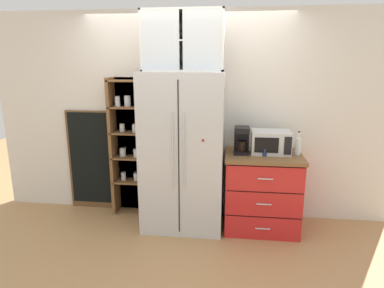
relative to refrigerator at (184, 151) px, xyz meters
The scene contains 11 objects.
ground_plane 0.92m from the refrigerator, 90.02° to the right, with size 10.70×10.70×0.00m, color tan.
wall_back_cream 0.53m from the refrigerator, 90.00° to the left, with size 5.00×0.10×2.55m, color silver.
refrigerator is the anchor object (origin of this frame).
pantry_shelf_column 0.79m from the refrigerator, 158.61° to the left, with size 0.50×0.28×1.76m.
counter_cabinet 1.03m from the refrigerator, ahead, with size 0.87×0.68×0.91m.
microwave 1.01m from the refrigerator, ahead, with size 0.44×0.33×0.26m.
coffee_maker 0.69m from the refrigerator, ahead, with size 0.17×0.20×0.31m.
mug_navy 0.93m from the refrigerator, ahead, with size 0.12×0.09×0.09m.
bottle_clear 1.31m from the refrigerator, ahead, with size 0.07×0.07×0.27m.
upper_cabinet 1.24m from the refrigerator, 90.00° to the left, with size 0.89×0.32×0.65m.
chalkboard_menu 1.36m from the refrigerator, 165.99° to the left, with size 0.60×0.04×1.33m.
Camera 1 is at (0.57, -3.74, 1.94)m, focal length 31.27 mm.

